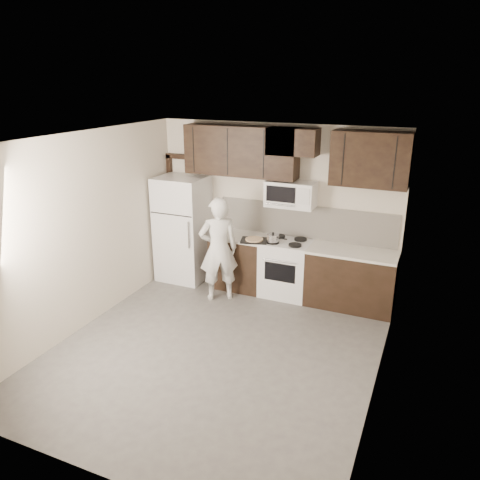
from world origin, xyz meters
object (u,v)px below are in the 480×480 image
Objects in this scene: stove at (286,268)px; person at (219,249)px; microwave at (291,194)px; refrigerator at (183,229)px.

stove is 0.57× the size of person.
microwave is 2.00m from refrigerator.
person is at bearing -148.95° from stove.
microwave is at bearing 5.15° from refrigerator.
refrigerator reaches higher than stove.
stove is at bearing 176.92° from person.
person is (-0.93, -0.68, -0.82)m from microwave.
refrigerator is (-1.85, -0.17, -0.75)m from microwave.
microwave is at bearing -178.02° from person.
stove is at bearing -89.90° from microwave.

